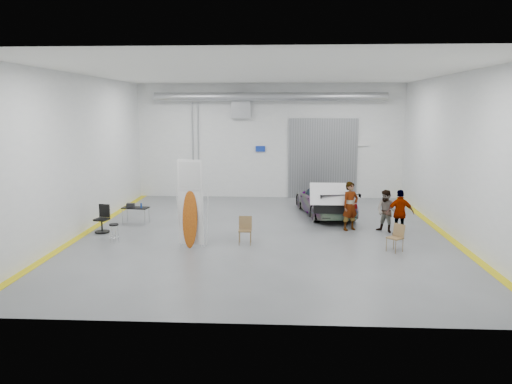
{
  "coord_description": "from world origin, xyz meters",
  "views": [
    {
      "loc": [
        0.67,
        -18.42,
        4.75
      ],
      "look_at": [
        -0.35,
        0.73,
        1.5
      ],
      "focal_mm": 35.0,
      "sensor_mm": 36.0,
      "label": 1
    }
  ],
  "objects_px": {
    "person_b": "(386,211)",
    "shop_stool": "(114,233)",
    "person_a": "(350,206)",
    "folding_chair_near": "(245,236)",
    "person_c": "(400,213)",
    "folding_chair_far": "(395,243)",
    "office_chair": "(102,220)",
    "work_table": "(134,207)",
    "sedan_car": "(325,200)",
    "surfboard_display": "(192,210)"
  },
  "relations": [
    {
      "from": "person_a",
      "to": "office_chair",
      "type": "xyz_separation_m",
      "value": [
        -9.57,
        -0.88,
        -0.49
      ]
    },
    {
      "from": "folding_chair_far",
      "to": "surfboard_display",
      "type": "bearing_deg",
      "value": -131.1
    },
    {
      "from": "person_a",
      "to": "work_table",
      "type": "xyz_separation_m",
      "value": [
        -8.79,
        0.7,
        -0.29
      ]
    },
    {
      "from": "sedan_car",
      "to": "surfboard_display",
      "type": "height_order",
      "value": "surfboard_display"
    },
    {
      "from": "folding_chair_far",
      "to": "work_table",
      "type": "distance_m",
      "value": 10.54
    },
    {
      "from": "person_c",
      "to": "person_a",
      "type": "bearing_deg",
      "value": -29.55
    },
    {
      "from": "folding_chair_far",
      "to": "sedan_car",
      "type": "bearing_deg",
      "value": 157.75
    },
    {
      "from": "person_b",
      "to": "work_table",
      "type": "distance_m",
      "value": 10.18
    },
    {
      "from": "office_chair",
      "to": "person_a",
      "type": "bearing_deg",
      "value": 18.04
    },
    {
      "from": "person_c",
      "to": "person_b",
      "type": "bearing_deg",
      "value": -60.71
    },
    {
      "from": "sedan_car",
      "to": "folding_chair_far",
      "type": "xyz_separation_m",
      "value": [
        1.83,
        -5.7,
        -0.41
      ]
    },
    {
      "from": "sedan_car",
      "to": "folding_chair_near",
      "type": "distance_m",
      "value": 5.99
    },
    {
      "from": "surfboard_display",
      "to": "sedan_car",
      "type": "bearing_deg",
      "value": 58.68
    },
    {
      "from": "sedan_car",
      "to": "person_b",
      "type": "xyz_separation_m",
      "value": [
        2.07,
        -3.04,
        0.13
      ]
    },
    {
      "from": "person_c",
      "to": "office_chair",
      "type": "xyz_separation_m",
      "value": [
        -11.29,
        -0.0,
        -0.42
      ]
    },
    {
      "from": "sedan_car",
      "to": "person_a",
      "type": "height_order",
      "value": "person_a"
    },
    {
      "from": "person_b",
      "to": "work_table",
      "type": "height_order",
      "value": "person_b"
    },
    {
      "from": "sedan_car",
      "to": "person_a",
      "type": "xyz_separation_m",
      "value": [
        0.73,
        -2.78,
        0.27
      ]
    },
    {
      "from": "sedan_car",
      "to": "office_chair",
      "type": "xyz_separation_m",
      "value": [
        -8.84,
        -3.65,
        -0.23
      ]
    },
    {
      "from": "shop_stool",
      "to": "person_a",
      "type": "bearing_deg",
      "value": 15.27
    },
    {
      "from": "folding_chair_far",
      "to": "shop_stool",
      "type": "height_order",
      "value": "folding_chair_far"
    },
    {
      "from": "person_c",
      "to": "folding_chair_near",
      "type": "xyz_separation_m",
      "value": [
        -5.68,
        -1.38,
        -0.58
      ]
    },
    {
      "from": "person_b",
      "to": "surfboard_display",
      "type": "relative_size",
      "value": 0.51
    },
    {
      "from": "person_b",
      "to": "shop_stool",
      "type": "height_order",
      "value": "person_b"
    },
    {
      "from": "folding_chair_far",
      "to": "office_chair",
      "type": "distance_m",
      "value": 10.87
    },
    {
      "from": "sedan_car",
      "to": "shop_stool",
      "type": "distance_m",
      "value": 9.41
    },
    {
      "from": "office_chair",
      "to": "person_c",
      "type": "bearing_deg",
      "value": 12.81
    },
    {
      "from": "surfboard_display",
      "to": "folding_chair_far",
      "type": "xyz_separation_m",
      "value": [
        6.84,
        -0.13,
        -1.02
      ]
    },
    {
      "from": "person_c",
      "to": "sedan_car",
      "type": "bearing_deg",
      "value": -58.76
    },
    {
      "from": "shop_stool",
      "to": "folding_chair_near",
      "type": "bearing_deg",
      "value": 1.21
    },
    {
      "from": "person_a",
      "to": "folding_chair_near",
      "type": "bearing_deg",
      "value": 179.9
    },
    {
      "from": "sedan_car",
      "to": "person_c",
      "type": "distance_m",
      "value": 4.4
    },
    {
      "from": "shop_stool",
      "to": "office_chair",
      "type": "distance_m",
      "value": 1.76
    },
    {
      "from": "person_c",
      "to": "work_table",
      "type": "bearing_deg",
      "value": -11.16
    },
    {
      "from": "person_c",
      "to": "work_table",
      "type": "distance_m",
      "value": 10.63
    },
    {
      "from": "work_table",
      "to": "person_c",
      "type": "bearing_deg",
      "value": -8.53
    },
    {
      "from": "sedan_car",
      "to": "office_chair",
      "type": "height_order",
      "value": "sedan_car"
    },
    {
      "from": "person_a",
      "to": "shop_stool",
      "type": "bearing_deg",
      "value": 165.5
    },
    {
      "from": "sedan_car",
      "to": "surfboard_display",
      "type": "distance_m",
      "value": 7.52
    },
    {
      "from": "person_a",
      "to": "person_b",
      "type": "distance_m",
      "value": 1.37
    },
    {
      "from": "shop_stool",
      "to": "work_table",
      "type": "distance_m",
      "value": 3.08
    },
    {
      "from": "surfboard_display",
      "to": "folding_chair_near",
      "type": "relative_size",
      "value": 3.34
    },
    {
      "from": "person_a",
      "to": "surfboard_display",
      "type": "bearing_deg",
      "value": 176.22
    },
    {
      "from": "person_a",
      "to": "surfboard_display",
      "type": "distance_m",
      "value": 6.39
    },
    {
      "from": "sedan_car",
      "to": "work_table",
      "type": "relative_size",
      "value": 4.23
    },
    {
      "from": "surfboard_display",
      "to": "shop_stool",
      "type": "distance_m",
      "value": 3.06
    },
    {
      "from": "shop_stool",
      "to": "work_table",
      "type": "relative_size",
      "value": 0.61
    },
    {
      "from": "person_c",
      "to": "surfboard_display",
      "type": "relative_size",
      "value": 0.55
    },
    {
      "from": "person_b",
      "to": "shop_stool",
      "type": "relative_size",
      "value": 2.4
    },
    {
      "from": "folding_chair_near",
      "to": "shop_stool",
      "type": "xyz_separation_m",
      "value": [
        -4.66,
        -0.1,
        0.04
      ]
    }
  ]
}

